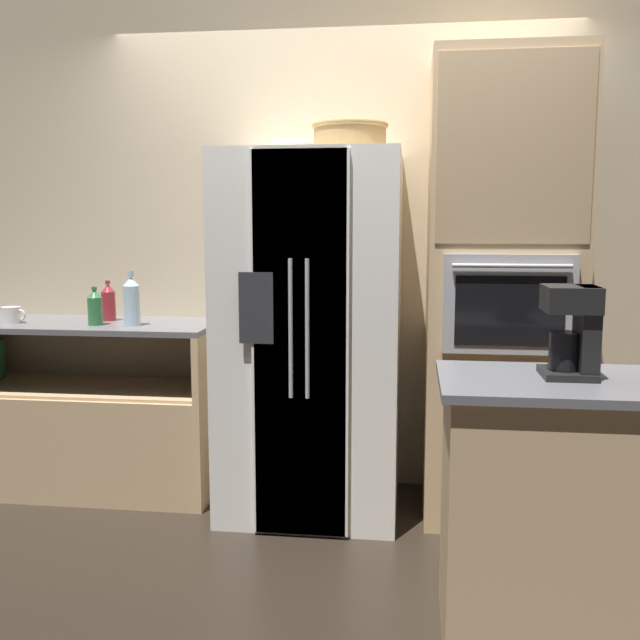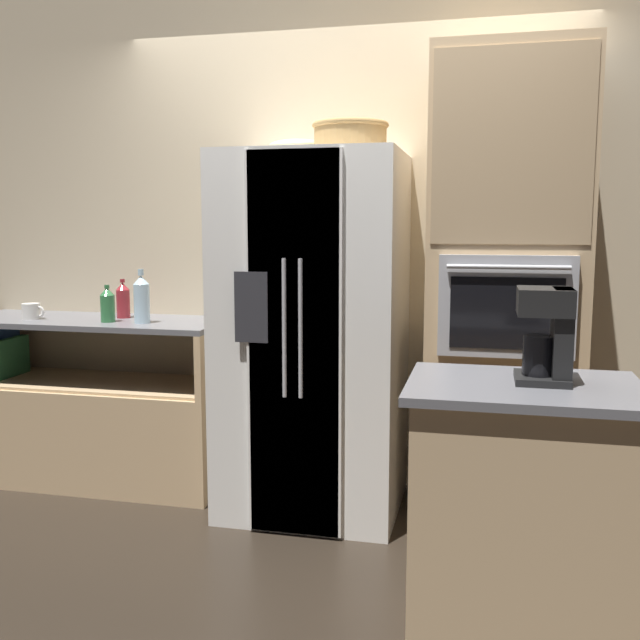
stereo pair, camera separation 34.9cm
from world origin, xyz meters
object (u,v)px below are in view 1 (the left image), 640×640
(bottle_tall, at_px, (108,302))
(mug, at_px, (12,315))
(coffee_maker, at_px, (575,328))
(fruit_bowl, at_px, (295,146))
(refrigerator, at_px, (312,335))
(wall_oven, at_px, (500,292))
(bottle_short, at_px, (132,301))
(bottle_wide, at_px, (95,307))
(wicker_basket, at_px, (350,136))

(bottle_tall, bearing_deg, mug, -160.51)
(bottle_tall, height_order, coffee_maker, coffee_maker)
(mug, bearing_deg, bottle_tall, 19.49)
(fruit_bowl, relative_size, coffee_maker, 0.93)
(refrigerator, relative_size, wall_oven, 0.80)
(bottle_tall, height_order, mug, bottle_tall)
(bottle_short, bearing_deg, coffee_maker, -27.75)
(bottle_tall, distance_m, bottle_short, 0.27)
(fruit_bowl, height_order, bottle_short, fruit_bowl)
(bottle_wide, bearing_deg, wall_oven, 1.36)
(wicker_basket, bearing_deg, fruit_bowl, 164.49)
(wicker_basket, xyz_separation_m, mug, (-1.82, 0.07, -0.90))
(refrigerator, distance_m, wall_oven, 0.96)
(bottle_short, bearing_deg, wall_oven, 1.39)
(wall_oven, distance_m, coffee_maker, 1.11)
(wicker_basket, relative_size, bottle_short, 1.25)
(wicker_basket, height_order, bottle_short, wicker_basket)
(refrigerator, height_order, mug, refrigerator)
(bottle_tall, bearing_deg, fruit_bowl, -8.38)
(mug, xyz_separation_m, coffee_maker, (2.68, -1.06, 0.14))
(bottle_short, xyz_separation_m, bottle_wide, (-0.20, -0.00, -0.03))
(wicker_basket, height_order, coffee_maker, wicker_basket)
(bottle_short, bearing_deg, refrigerator, -0.76)
(bottle_wide, bearing_deg, mug, 179.00)
(refrigerator, height_order, bottle_wide, refrigerator)
(fruit_bowl, xyz_separation_m, coffee_maker, (1.14, -1.07, -0.73))
(fruit_bowl, distance_m, bottle_short, 1.16)
(wall_oven, height_order, bottle_tall, wall_oven)
(refrigerator, relative_size, bottle_tall, 8.19)
(wall_oven, height_order, fruit_bowl, wall_oven)
(bottle_wide, distance_m, coffee_maker, 2.45)
(fruit_bowl, distance_m, bottle_tall, 1.35)
(bottle_tall, height_order, bottle_short, bottle_short)
(bottle_tall, xyz_separation_m, bottle_short, (0.20, -0.17, 0.03))
(wicker_basket, xyz_separation_m, fruit_bowl, (-0.28, 0.08, -0.04))
(wicker_basket, bearing_deg, mug, 177.87)
(wicker_basket, bearing_deg, bottle_wide, 177.47)
(bottle_tall, xyz_separation_m, mug, (-0.47, -0.17, -0.06))
(wall_oven, distance_m, mug, 2.57)
(refrigerator, xyz_separation_m, fruit_bowl, (-0.09, 0.03, 0.94))
(refrigerator, bearing_deg, bottle_short, 179.24)
(wicker_basket, height_order, mug, wicker_basket)
(bottle_short, distance_m, coffee_maker, 2.27)
(wicker_basket, height_order, fruit_bowl, wicker_basket)
(bottle_tall, xyz_separation_m, coffee_maker, (2.21, -1.23, 0.08))
(wicker_basket, relative_size, bottle_tall, 1.65)
(wall_oven, xyz_separation_m, mug, (-2.56, -0.04, -0.15))
(bottle_short, bearing_deg, bottle_tall, 139.87)
(refrigerator, height_order, coffee_maker, refrigerator)
(wall_oven, distance_m, bottle_short, 1.89)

